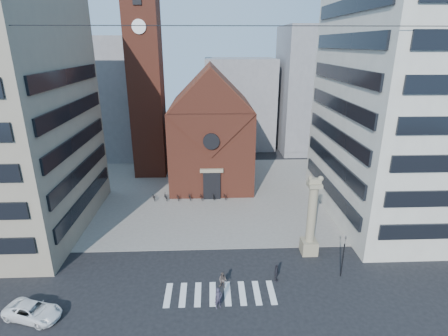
{
  "coord_description": "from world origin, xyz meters",
  "views": [
    {
      "loc": [
        -0.13,
        -28.15,
        20.7
      ],
      "look_at": [
        1.34,
        8.0,
        7.8
      ],
      "focal_mm": 28.0,
      "sensor_mm": 36.0,
      "label": 1
    }
  ],
  "objects_px": {
    "pedestrian_1": "(223,280)",
    "pedestrian_2": "(276,273)",
    "lion_column": "(311,223)",
    "traffic_light": "(343,255)",
    "scooter_0": "(154,197)",
    "pedestrian_0": "(218,298)",
    "white_car": "(33,311)"
  },
  "relations": [
    {
      "from": "pedestrian_1",
      "to": "pedestrian_2",
      "type": "distance_m",
      "value": 4.99
    },
    {
      "from": "lion_column",
      "to": "pedestrian_1",
      "type": "distance_m",
      "value": 10.88
    },
    {
      "from": "traffic_light",
      "to": "scooter_0",
      "type": "relative_size",
      "value": 2.49
    },
    {
      "from": "lion_column",
      "to": "scooter_0",
      "type": "xyz_separation_m",
      "value": [
        -18.14,
        13.85,
        -2.95
      ]
    },
    {
      "from": "lion_column",
      "to": "pedestrian_2",
      "type": "relative_size",
      "value": 4.92
    },
    {
      "from": "scooter_0",
      "to": "pedestrian_0",
      "type": "bearing_deg",
      "value": -87.95
    },
    {
      "from": "lion_column",
      "to": "pedestrian_1",
      "type": "relative_size",
      "value": 5.5
    },
    {
      "from": "pedestrian_1",
      "to": "pedestrian_2",
      "type": "height_order",
      "value": "pedestrian_2"
    },
    {
      "from": "pedestrian_2",
      "to": "scooter_0",
      "type": "relative_size",
      "value": 1.02
    },
    {
      "from": "traffic_light",
      "to": "scooter_0",
      "type": "bearing_deg",
      "value": 138.44
    },
    {
      "from": "traffic_light",
      "to": "pedestrian_2",
      "type": "bearing_deg",
      "value": -175.91
    },
    {
      "from": "lion_column",
      "to": "traffic_light",
      "type": "height_order",
      "value": "lion_column"
    },
    {
      "from": "pedestrian_2",
      "to": "pedestrian_1",
      "type": "bearing_deg",
      "value": 104.96
    },
    {
      "from": "pedestrian_0",
      "to": "pedestrian_1",
      "type": "distance_m",
      "value": 2.56
    },
    {
      "from": "pedestrian_0",
      "to": "pedestrian_1",
      "type": "bearing_deg",
      "value": 53.7
    },
    {
      "from": "traffic_light",
      "to": "white_car",
      "type": "xyz_separation_m",
      "value": [
        -26.43,
        -4.25,
        -1.65
      ]
    },
    {
      "from": "lion_column",
      "to": "scooter_0",
      "type": "relative_size",
      "value": 5.02
    },
    {
      "from": "white_car",
      "to": "lion_column",
      "type": "bearing_deg",
      "value": -54.56
    },
    {
      "from": "pedestrian_0",
      "to": "pedestrian_1",
      "type": "height_order",
      "value": "pedestrian_0"
    },
    {
      "from": "pedestrian_2",
      "to": "scooter_0",
      "type": "bearing_deg",
      "value": 43.6
    },
    {
      "from": "white_car",
      "to": "pedestrian_1",
      "type": "bearing_deg",
      "value": -61.87
    },
    {
      "from": "white_car",
      "to": "pedestrian_2",
      "type": "height_order",
      "value": "pedestrian_2"
    },
    {
      "from": "white_car",
      "to": "pedestrian_2",
      "type": "distance_m",
      "value": 20.55
    },
    {
      "from": "scooter_0",
      "to": "pedestrian_1",
      "type": "bearing_deg",
      "value": -84.27
    },
    {
      "from": "traffic_light",
      "to": "scooter_0",
      "type": "height_order",
      "value": "traffic_light"
    },
    {
      "from": "traffic_light",
      "to": "white_car",
      "type": "bearing_deg",
      "value": -170.87
    },
    {
      "from": "pedestrian_1",
      "to": "scooter_0",
      "type": "relative_size",
      "value": 0.91
    },
    {
      "from": "lion_column",
      "to": "traffic_light",
      "type": "distance_m",
      "value": 4.62
    },
    {
      "from": "pedestrian_0",
      "to": "traffic_light",
      "type": "bearing_deg",
      "value": -8.29
    },
    {
      "from": "white_car",
      "to": "pedestrian_1",
      "type": "relative_size",
      "value": 2.9
    },
    {
      "from": "pedestrian_1",
      "to": "scooter_0",
      "type": "height_order",
      "value": "pedestrian_1"
    },
    {
      "from": "lion_column",
      "to": "white_car",
      "type": "height_order",
      "value": "lion_column"
    }
  ]
}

